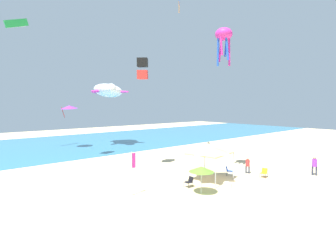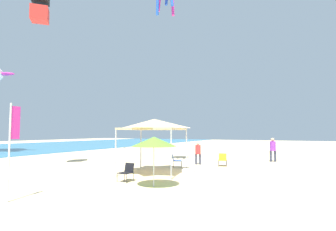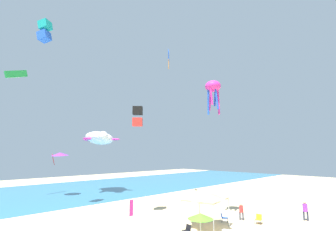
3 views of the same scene
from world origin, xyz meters
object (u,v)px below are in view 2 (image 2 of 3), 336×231
(person_near_umbrella, at_px, (273,148))
(person_kite_handler, at_px, (198,151))
(folding_chair_left_of_tent, at_px, (222,159))
(folding_chair_right_of_tent, at_px, (176,160))
(beach_umbrella, at_px, (154,142))
(kite_box_black, at_px, (40,5))
(banner_flag, at_px, (11,142))
(folding_chair_near_cooler, at_px, (127,171))
(cooler_box, at_px, (189,173))
(canopy_tent, at_px, (154,125))

(person_near_umbrella, distance_m, person_kite_handler, 6.14)
(folding_chair_left_of_tent, bearing_deg, folding_chair_right_of_tent, -156.03)
(beach_umbrella, height_order, person_kite_handler, beach_umbrella)
(beach_umbrella, distance_m, kite_box_black, 12.51)
(folding_chair_right_of_tent, relative_size, person_kite_handler, 0.52)
(banner_flag, distance_m, person_near_umbrella, 17.31)
(banner_flag, bearing_deg, folding_chair_near_cooler, -16.03)
(folding_chair_right_of_tent, height_order, person_kite_handler, person_kite_handler)
(cooler_box, distance_m, kite_box_black, 14.02)
(beach_umbrella, xyz_separation_m, person_near_umbrella, (11.92, -3.50, -0.79))
(canopy_tent, distance_m, person_near_umbrella, 10.43)
(beach_umbrella, height_order, person_near_umbrella, beach_umbrella)
(cooler_box, xyz_separation_m, kite_box_black, (-1.67, 9.52, 10.15))
(kite_box_black, bearing_deg, beach_umbrella, -53.37)
(folding_chair_right_of_tent, bearing_deg, person_near_umbrella, -67.29)
(folding_chair_left_of_tent, bearing_deg, banner_flag, -119.76)
(cooler_box, distance_m, person_kite_handler, 5.20)
(canopy_tent, relative_size, kite_box_black, 1.75)
(folding_chair_near_cooler, relative_size, person_near_umbrella, 0.45)
(beach_umbrella, relative_size, banner_flag, 0.64)
(canopy_tent, distance_m, beach_umbrella, 3.69)
(folding_chair_left_of_tent, height_order, banner_flag, banner_flag)
(cooler_box, bearing_deg, folding_chair_right_of_tent, 35.75)
(person_kite_handler, relative_size, kite_box_black, 0.71)
(cooler_box, bearing_deg, folding_chair_near_cooler, 137.41)
(banner_flag, bearing_deg, person_near_umbrella, -22.17)
(folding_chair_left_of_tent, bearing_deg, folding_chair_near_cooler, -120.89)
(beach_umbrella, xyz_separation_m, folding_chair_left_of_tent, (7.67, -0.76, -1.38))
(beach_umbrella, height_order, folding_chair_left_of_tent, beach_umbrella)
(banner_flag, distance_m, kite_box_black, 11.61)
(folding_chair_left_of_tent, height_order, kite_box_black, kite_box_black)
(cooler_box, xyz_separation_m, person_near_umbrella, (9.15, -3.10, 0.86))
(banner_flag, bearing_deg, canopy_tent, -9.46)
(banner_flag, xyz_separation_m, kite_box_black, (5.19, 6.09, 8.41))
(person_near_umbrella, bearing_deg, kite_box_black, 20.70)
(canopy_tent, xyz_separation_m, person_kite_handler, (4.64, -0.84, -1.74))
(beach_umbrella, height_order, kite_box_black, kite_box_black)
(cooler_box, height_order, person_near_umbrella, person_near_umbrella)
(person_near_umbrella, bearing_deg, folding_chair_right_of_tent, 29.09)
(canopy_tent, xyz_separation_m, person_near_umbrella, (8.82, -5.33, -1.60))
(folding_chair_left_of_tent, relative_size, banner_flag, 0.25)
(folding_chair_near_cooler, distance_m, folding_chair_left_of_tent, 7.61)
(beach_umbrella, xyz_separation_m, banner_flag, (-4.10, 3.03, 0.08))
(folding_chair_right_of_tent, distance_m, banner_flag, 10.10)
(canopy_tent, bearing_deg, kite_box_black, 105.34)
(canopy_tent, height_order, banner_flag, banner_flag)
(folding_chair_right_of_tent, xyz_separation_m, person_near_umbrella, (6.10, -5.30, 0.59))
(folding_chair_right_of_tent, relative_size, folding_chair_left_of_tent, 1.00)
(folding_chair_right_of_tent, distance_m, person_near_umbrella, 8.10)
(folding_chair_right_of_tent, height_order, kite_box_black, kite_box_black)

